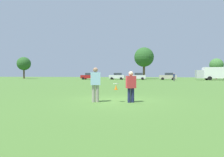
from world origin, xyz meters
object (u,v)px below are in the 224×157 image
object	(u,v)px
parked_car_mid_right	(168,76)
bystander_sideline_watcher	(174,76)
player_defender	(131,85)
parked_car_center	(138,76)
traffic_cone	(116,87)
player_thrower	(95,83)
box_truck	(215,73)
parked_car_near_left	(89,76)
parked_car_mid_left	(117,76)
frisbee	(116,84)

from	to	relation	value
parked_car_mid_right	bystander_sideline_watcher	bearing A→B (deg)	-86.34
player_defender	parked_car_center	bearing A→B (deg)	93.42
traffic_cone	player_defender	bearing A→B (deg)	-74.03
player_thrower	parked_car_center	distance (m)	40.57
parked_car_center	box_truck	size ratio (longest dim) A/B	0.49
box_truck	parked_car_center	bearing A→B (deg)	-177.87
parked_car_near_left	box_truck	bearing A→B (deg)	1.26
player_thrower	box_truck	xyz separation A→B (m)	(18.22, 41.26, 0.75)
box_truck	bystander_sideline_watcher	world-z (taller)	box_truck
player_thrower	traffic_cone	size ratio (longest dim) A/B	3.69
parked_car_center	box_truck	distance (m)	18.87
player_defender	parked_car_mid_left	world-z (taller)	parked_car_mid_left
parked_car_mid_right	bystander_sideline_watcher	xyz separation A→B (m)	(0.53, -8.34, 0.05)
traffic_cone	parked_car_near_left	distance (m)	35.43
bystander_sideline_watcher	frisbee	bearing A→B (deg)	-101.39
parked_car_near_left	player_thrower	bearing A→B (deg)	-70.83
parked_car_center	box_truck	world-z (taller)	box_truck
parked_car_near_left	box_truck	xyz separation A→B (m)	(32.32, 0.71, 0.83)
player_defender	parked_car_center	world-z (taller)	parked_car_center
player_thrower	player_defender	world-z (taller)	player_thrower
bystander_sideline_watcher	parked_car_mid_right	bearing A→B (deg)	93.66
player_thrower	parked_car_mid_left	xyz separation A→B (m)	(-6.44, 42.23, -0.07)
player_defender	box_truck	bearing A→B (deg)	68.15
frisbee	player_defender	bearing A→B (deg)	9.58
parked_car_near_left	bystander_sideline_watcher	size ratio (longest dim) A/B	2.44
player_thrower	player_defender	size ratio (longest dim) A/B	1.12
parked_car_near_left	box_truck	size ratio (longest dim) A/B	0.49
box_truck	parked_car_mid_left	bearing A→B (deg)	177.76
parked_car_near_left	bystander_sideline_watcher	distance (m)	23.10
player_thrower	player_defender	bearing A→B (deg)	8.58
player_thrower	bystander_sideline_watcher	xyz separation A→B (m)	(7.54, 32.46, -0.02)
frisbee	parked_car_mid_right	size ratio (longest dim) A/B	0.06
traffic_cone	parked_car_center	distance (m)	32.68
traffic_cone	bystander_sideline_watcher	xyz separation A→B (m)	(7.94, 24.57, 0.75)
frisbee	box_truck	bearing A→B (deg)	67.31
parked_car_mid_left	bystander_sideline_watcher	bearing A→B (deg)	-34.94
frisbee	traffic_cone	bearing A→B (deg)	100.43
parked_car_mid_left	bystander_sideline_watcher	world-z (taller)	parked_car_mid_left
player_defender	parked_car_mid_right	size ratio (longest dim) A/B	0.37
traffic_cone	bystander_sideline_watcher	world-z (taller)	bystander_sideline_watcher
parked_car_center	parked_car_near_left	bearing A→B (deg)	-179.96
player_defender	parked_car_mid_left	size ratio (longest dim) A/B	0.37
parked_car_center	bystander_sideline_watcher	xyz separation A→B (m)	(8.16, -8.10, 0.05)
traffic_cone	bystander_sideline_watcher	size ratio (longest dim) A/B	0.28
parked_car_near_left	box_truck	world-z (taller)	box_truck
player_thrower	parked_car_near_left	distance (m)	42.93
player_defender	parked_car_center	size ratio (longest dim) A/B	0.37
player_thrower	parked_car_mid_right	world-z (taller)	parked_car_mid_right
frisbee	parked_car_mid_left	size ratio (longest dim) A/B	0.06
parked_car_mid_left	parked_car_center	world-z (taller)	same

